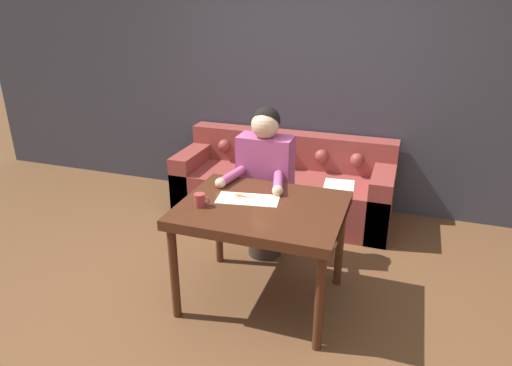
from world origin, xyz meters
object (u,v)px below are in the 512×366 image
couch (284,186)px  person (265,182)px  scissors (243,197)px  mug (200,200)px  dining_table (262,216)px

couch → person: size_ratio=1.65×
scissors → mug: mug is taller
couch → mug: bearing=-95.1°
dining_table → scissors: size_ratio=5.62×
dining_table → couch: 1.52m
person → scissors: (0.00, -0.52, 0.09)m
couch → person: bearing=-85.3°
couch → scissors: couch is taller
dining_table → mug: 0.43m
dining_table → mug: mug is taller
couch → mug: mug is taller
scissors → mug: (-0.22, -0.24, 0.04)m
dining_table → couch: couch is taller
person → mug: person is taller
person → scissors: 0.53m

